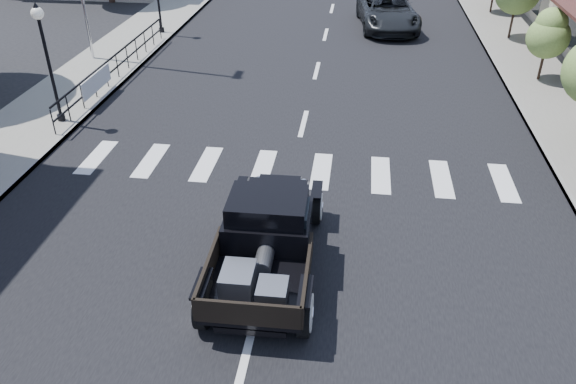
# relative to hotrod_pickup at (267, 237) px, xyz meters

# --- Properties ---
(ground) EXTENTS (120.00, 120.00, 0.00)m
(ground) POSITION_rel_hotrod_pickup_xyz_m (-0.00, 0.25, -0.84)
(ground) COLOR black
(ground) RESTS_ON ground
(road) EXTENTS (14.00, 80.00, 0.02)m
(road) POSITION_rel_hotrod_pickup_xyz_m (-0.00, 15.25, -0.83)
(road) COLOR black
(road) RESTS_ON ground
(road_markings) EXTENTS (12.00, 60.00, 0.06)m
(road_markings) POSITION_rel_hotrod_pickup_xyz_m (-0.00, 10.25, -0.84)
(road_markings) COLOR silver
(road_markings) RESTS_ON ground
(sidewalk_left) EXTENTS (3.00, 80.00, 0.15)m
(sidewalk_left) POSITION_rel_hotrod_pickup_xyz_m (-8.50, 15.25, -0.76)
(sidewalk_left) COLOR gray
(sidewalk_left) RESTS_ON ground
(sidewalk_right) EXTENTS (3.00, 80.00, 0.15)m
(sidewalk_right) POSITION_rel_hotrod_pickup_xyz_m (8.50, 15.25, -0.76)
(sidewalk_right) COLOR gray
(sidewalk_right) RESTS_ON ground
(railing) EXTENTS (0.08, 10.00, 1.00)m
(railing) POSITION_rel_hotrod_pickup_xyz_m (-7.30, 10.25, -0.19)
(railing) COLOR black
(railing) RESTS_ON sidewalk_left
(banner) EXTENTS (0.04, 2.20, 0.60)m
(banner) POSITION_rel_hotrod_pickup_xyz_m (-7.22, 8.25, -0.39)
(banner) COLOR silver
(banner) RESTS_ON sidewalk_left
(lamp_post_b) EXTENTS (0.36, 0.36, 3.63)m
(lamp_post_b) POSITION_rel_hotrod_pickup_xyz_m (-7.60, 6.25, 1.13)
(lamp_post_b) COLOR black
(lamp_post_b) RESTS_ON sidewalk_left
(small_tree_c) EXTENTS (1.50, 1.50, 2.51)m
(small_tree_c) POSITION_rel_hotrod_pickup_xyz_m (8.30, 12.03, 0.57)
(small_tree_c) COLOR olive
(small_tree_c) RESTS_ON sidewalk_right
(small_tree_d) EXTENTS (1.96, 1.96, 3.27)m
(small_tree_d) POSITION_rel_hotrod_pickup_xyz_m (8.30, 17.38, 0.95)
(small_tree_d) COLOR olive
(small_tree_d) RESTS_ON sidewalk_right
(hotrod_pickup) EXTENTS (2.32, 4.86, 1.68)m
(hotrod_pickup) POSITION_rel_hotrod_pickup_xyz_m (0.00, 0.00, 0.00)
(hotrod_pickup) COLOR black
(hotrod_pickup) RESTS_ON ground
(second_car) EXTENTS (3.18, 5.81, 1.54)m
(second_car) POSITION_rel_hotrod_pickup_xyz_m (2.84, 18.82, -0.07)
(second_car) COLOR black
(second_car) RESTS_ON ground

